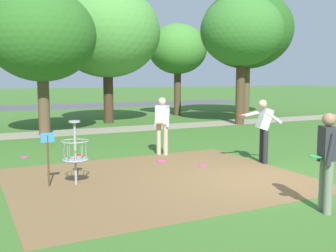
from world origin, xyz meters
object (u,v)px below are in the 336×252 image
Objects in this scene: tree_near_right at (41,36)px; player_waiting_left at (162,123)px; tree_far_left at (178,49)px; tree_mid_right at (241,31)px; player_throwing at (264,127)px; frisbee_by_tee at (24,157)px; frisbee_mid_grass at (202,166)px; tree_mid_left at (107,33)px; frisbee_near_basket at (161,161)px; frisbee_far_left at (80,155)px; disc_golf_basket at (72,150)px; tree_near_left at (247,30)px; player_foreground_watching at (327,157)px.

player_waiting_left is at bearing -68.20° from tree_near_right.
tree_mid_right is at bearing -84.65° from tree_far_left.
frisbee_by_tee is at bearing 146.64° from player_throwing.
tree_mid_left is at bearing 84.41° from frisbee_mid_grass.
frisbee_near_basket is 2.61m from frisbee_far_left.
frisbee_near_basket is 10.84m from tree_mid_left.
tree_mid_left reaches higher than tree_far_left.
tree_far_left reaches higher than disc_golf_basket.
frisbee_mid_grass is at bearing -50.06° from frisbee_far_left.
tree_near_right reaches higher than player_throwing.
tree_mid_right reaches higher than frisbee_far_left.
player_waiting_left is 9.60m from tree_mid_left.
tree_near_left is at bearing 29.80° from frisbee_by_tee.
tree_near_right reaches higher than player_waiting_left.
frisbee_far_left is at bearing -88.14° from tree_near_right.
player_waiting_left is 0.28× the size of tree_mid_right.
tree_mid_left is (-9.07, -0.68, -0.66)m from tree_near_left.
frisbee_far_left is at bearing -130.95° from tree_far_left.
frisbee_mid_grass is 11.66m from tree_mid_left.
player_waiting_left is at bearing -98.35° from tree_mid_left.
frisbee_mid_grass is at bearing -132.32° from tree_mid_right.
frisbee_mid_grass is 1.01× the size of frisbee_far_left.
tree_near_left is at bearing 48.40° from frisbee_mid_grass.
frisbee_mid_grass is (0.03, 4.03, -0.96)m from player_foreground_watching.
tree_mid_right is at bearing 40.58° from frisbee_near_basket.
tree_mid_left is (3.51, 7.78, 4.48)m from frisbee_far_left.
player_foreground_watching reaches higher than frisbee_near_basket.
frisbee_far_left is at bearing 141.02° from player_throwing.
tree_far_left reaches higher than player_foreground_watching.
frisbee_near_basket is at bearing -100.18° from tree_mid_left.
frisbee_by_tee is 17.04m from tree_near_left.
frisbee_by_tee is 1.57m from frisbee_far_left.
frisbee_far_left is at bearing 73.04° from disc_golf_basket.
frisbee_mid_grass is 9.11m from tree_near_right.
tree_mid_right is (6.87, 5.39, 3.52)m from player_waiting_left.
tree_near_right is 4.72m from tree_mid_left.
frisbee_mid_grass is at bearing 5.29° from disc_golf_basket.
player_throwing is 7.75× the size of frisbee_mid_grass.
player_waiting_left is at bearing 34.47° from disc_golf_basket.
tree_near_right is at bearing 84.13° from disc_golf_basket.
tree_near_left is at bearing -19.36° from tree_far_left.
frisbee_by_tee is at bearing -150.20° from tree_near_left.
tree_mid_left is at bearing 148.27° from tree_mid_right.
player_throwing is at bearing -122.89° from tree_mid_right.
tree_mid_right is 1.13× the size of tree_far_left.
player_throwing is (5.11, -0.08, 0.23)m from disc_golf_basket.
player_throwing is at bearing -62.44° from tree_near_right.
disc_golf_basket is 3.15m from frisbee_near_basket.
disc_golf_basket is 0.25× the size of tree_far_left.
tree_mid_right is (9.24, -0.53, 0.56)m from tree_near_right.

